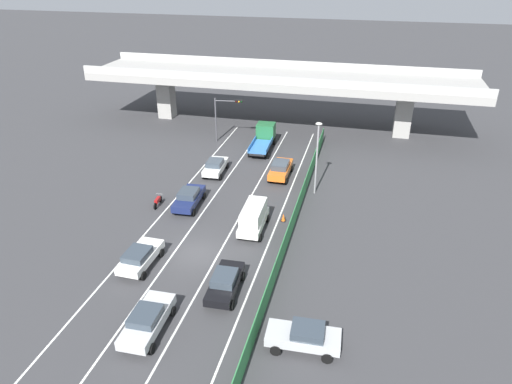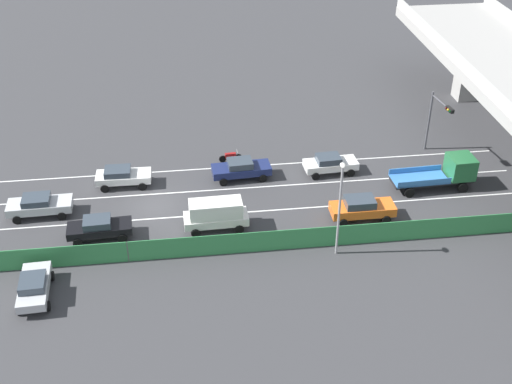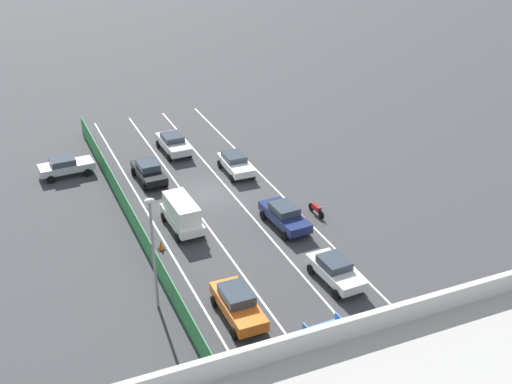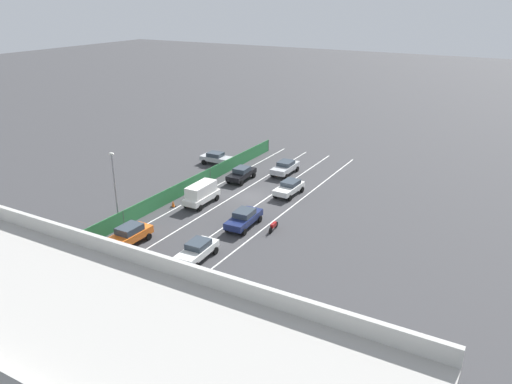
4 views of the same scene
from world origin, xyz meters
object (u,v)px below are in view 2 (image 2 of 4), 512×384
at_px(car_sedan_black, 99,227).
at_px(traffic_cone, 248,239).
at_px(flatbed_truck_blue, 447,172).
at_px(traffic_light, 437,115).
at_px(car_taxi_orange, 362,207).
at_px(car_van_white, 216,213).
at_px(street_lamp, 340,201).
at_px(car_sedan_white, 330,163).
at_px(car_hatchback_white, 122,176).
at_px(car_sedan_silver, 39,205).
at_px(motorcycle, 231,156).
at_px(car_sedan_navy, 241,168).
at_px(parked_wagon_silver, 34,286).

height_order(car_sedan_black, traffic_cone, car_sedan_black).
relative_size(flatbed_truck_blue, traffic_light, 1.20).
distance_m(car_sedan_black, car_taxi_orange, 18.86).
distance_m(car_van_white, car_taxi_orange, 10.65).
distance_m(car_sedan_black, street_lamp, 16.91).
height_order(car_sedan_white, street_lamp, street_lamp).
xyz_separation_m(traffic_light, street_lamp, (12.35, -11.14, 0.48)).
distance_m(car_van_white, traffic_light, 20.92).
bearing_deg(car_hatchback_white, car_sedan_silver, -59.66).
relative_size(car_sedan_white, car_taxi_orange, 0.94).
xyz_separation_m(car_sedan_silver, car_taxi_orange, (3.42, 23.42, 0.06)).
relative_size(motorcycle, traffic_cone, 2.86).
bearing_deg(car_sedan_silver, car_taxi_orange, 81.70).
height_order(car_hatchback_white, flatbed_truck_blue, flatbed_truck_blue).
xyz_separation_m(motorcycle, traffic_cone, (11.59, 0.12, -0.14)).
xyz_separation_m(car_sedan_navy, traffic_light, (-1.68, 16.51, 2.92)).
height_order(car_sedan_white, car_sedan_navy, car_sedan_navy).
bearing_deg(car_sedan_silver, car_sedan_white, 98.31).
bearing_deg(traffic_light, car_sedan_navy, -84.17).
distance_m(car_sedan_navy, motorcycle, 2.91).
distance_m(car_sedan_silver, street_lamp, 22.18).
bearing_deg(flatbed_truck_blue, car_sedan_white, -110.23).
relative_size(car_sedan_black, car_sedan_silver, 0.96).
bearing_deg(car_sedan_navy, car_sedan_white, 89.46).
xyz_separation_m(motorcycle, street_lamp, (13.48, 5.96, 3.84)).
height_order(street_lamp, traffic_cone, street_lamp).
distance_m(car_van_white, car_sedan_black, 8.22).
bearing_deg(car_sedan_black, motorcycle, 133.43).
relative_size(car_sedan_navy, car_van_white, 1.04).
bearing_deg(street_lamp, car_taxi_orange, 144.61).
relative_size(car_sedan_navy, car_sedan_black, 1.06).
xyz_separation_m(car_sedan_white, traffic_light, (-1.75, 9.24, 2.95)).
xyz_separation_m(car_taxi_orange, flatbed_truck_blue, (-3.53, 7.78, 0.37)).
xyz_separation_m(car_hatchback_white, traffic_cone, (8.85, 8.93, -0.54)).
bearing_deg(car_sedan_white, parked_wagon_silver, -59.70).
distance_m(car_sedan_black, flatbed_truck_blue, 26.88).
xyz_separation_m(car_hatchback_white, flatbed_truck_blue, (3.33, 25.32, 0.45)).
bearing_deg(car_sedan_white, traffic_cone, -41.65).
distance_m(flatbed_truck_blue, traffic_cone, 17.32).
bearing_deg(traffic_light, parked_wagon_silver, -65.01).
bearing_deg(street_lamp, car_sedan_silver, -109.47).
bearing_deg(car_sedan_silver, car_van_white, 75.61).
bearing_deg(parked_wagon_silver, car_taxi_orange, 104.71).
height_order(car_van_white, motorcycle, car_van_white).
distance_m(traffic_light, traffic_cone, 20.25).
bearing_deg(car_sedan_navy, car_hatchback_white, -90.49).
height_order(car_sedan_navy, car_sedan_black, car_sedan_navy).
bearing_deg(car_sedan_black, flatbed_truck_blue, 97.55).
height_order(car_sedan_silver, traffic_cone, car_sedan_silver).
distance_m(motorcycle, parked_wagon_silver, 20.68).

